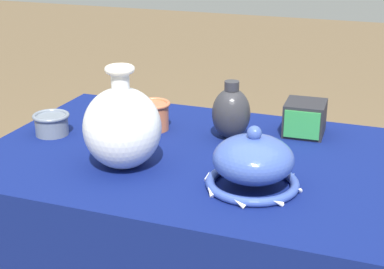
{
  "coord_description": "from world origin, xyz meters",
  "views": [
    {
      "loc": [
        0.46,
        -1.39,
        1.41
      ],
      "look_at": [
        -0.02,
        -0.1,
        0.88
      ],
      "focal_mm": 55.0,
      "sensor_mm": 36.0,
      "label": 1
    }
  ],
  "objects_px": {
    "vase_tall_bulbous": "(122,127)",
    "jar_round_charcoal": "(231,113)",
    "cup_wide_slate": "(51,123)",
    "mosaic_tile_box": "(305,118)",
    "vase_dome_bell": "(253,164)",
    "cup_wide_terracotta": "(153,114)"
  },
  "relations": [
    {
      "from": "cup_wide_slate",
      "to": "vase_dome_bell",
      "type": "bearing_deg",
      "value": -12.27
    },
    {
      "from": "mosaic_tile_box",
      "to": "cup_wide_slate",
      "type": "relative_size",
      "value": 1.22
    },
    {
      "from": "vase_tall_bulbous",
      "to": "cup_wide_slate",
      "type": "height_order",
      "value": "vase_tall_bulbous"
    },
    {
      "from": "mosaic_tile_box",
      "to": "cup_wide_slate",
      "type": "height_order",
      "value": "mosaic_tile_box"
    },
    {
      "from": "jar_round_charcoal",
      "to": "vase_dome_bell",
      "type": "bearing_deg",
      "value": -64.15
    },
    {
      "from": "vase_dome_bell",
      "to": "cup_wide_slate",
      "type": "xyz_separation_m",
      "value": [
        -0.65,
        0.14,
        -0.03
      ]
    },
    {
      "from": "vase_dome_bell",
      "to": "cup_wide_terracotta",
      "type": "bearing_deg",
      "value": 143.26
    },
    {
      "from": "vase_tall_bulbous",
      "to": "mosaic_tile_box",
      "type": "distance_m",
      "value": 0.57
    },
    {
      "from": "mosaic_tile_box",
      "to": "cup_wide_terracotta",
      "type": "height_order",
      "value": "mosaic_tile_box"
    },
    {
      "from": "vase_tall_bulbous",
      "to": "mosaic_tile_box",
      "type": "height_order",
      "value": "vase_tall_bulbous"
    },
    {
      "from": "mosaic_tile_box",
      "to": "cup_wide_terracotta",
      "type": "xyz_separation_m",
      "value": [
        -0.43,
        -0.12,
        -0.0
      ]
    },
    {
      "from": "vase_tall_bulbous",
      "to": "jar_round_charcoal",
      "type": "relative_size",
      "value": 1.56
    },
    {
      "from": "cup_wide_slate",
      "to": "cup_wide_terracotta",
      "type": "distance_m",
      "value": 0.3
    },
    {
      "from": "vase_tall_bulbous",
      "to": "jar_round_charcoal",
      "type": "xyz_separation_m",
      "value": [
        0.2,
        0.29,
        -0.03
      ]
    },
    {
      "from": "mosaic_tile_box",
      "to": "vase_tall_bulbous",
      "type": "bearing_deg",
      "value": -137.05
    },
    {
      "from": "vase_tall_bulbous",
      "to": "mosaic_tile_box",
      "type": "bearing_deg",
      "value": 45.41
    },
    {
      "from": "vase_dome_bell",
      "to": "mosaic_tile_box",
      "type": "height_order",
      "value": "vase_dome_bell"
    },
    {
      "from": "jar_round_charcoal",
      "to": "vase_tall_bulbous",
      "type": "bearing_deg",
      "value": -124.33
    },
    {
      "from": "vase_tall_bulbous",
      "to": "cup_wide_terracotta",
      "type": "relative_size",
      "value": 2.58
    },
    {
      "from": "mosaic_tile_box",
      "to": "cup_wide_terracotta",
      "type": "bearing_deg",
      "value": -167.27
    },
    {
      "from": "vase_tall_bulbous",
      "to": "cup_wide_slate",
      "type": "bearing_deg",
      "value": 155.86
    },
    {
      "from": "vase_dome_bell",
      "to": "cup_wide_slate",
      "type": "distance_m",
      "value": 0.66
    }
  ]
}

